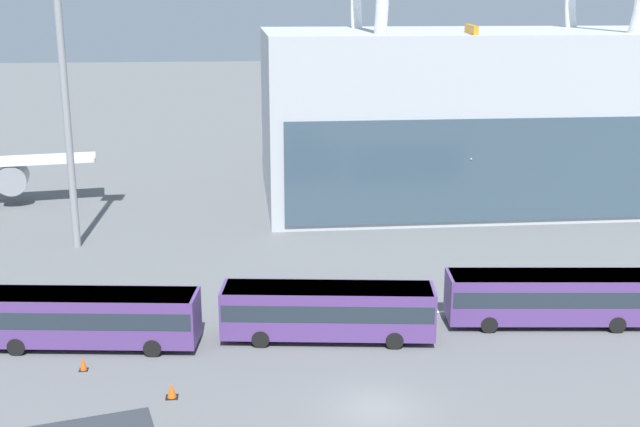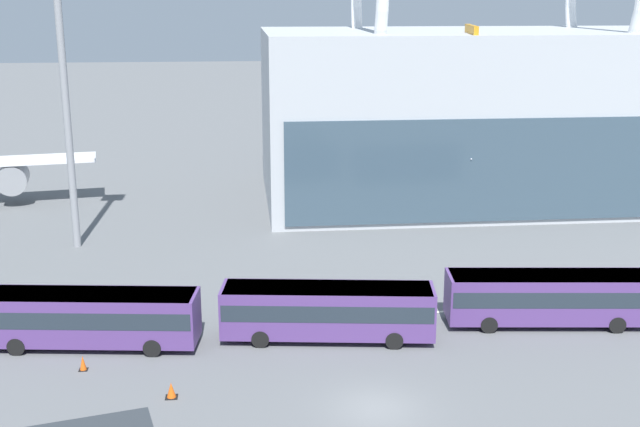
{
  "view_description": "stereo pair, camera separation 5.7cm",
  "coord_description": "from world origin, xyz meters",
  "px_view_note": "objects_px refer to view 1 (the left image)",
  "views": [
    {
      "loc": [
        -6.21,
        -34.28,
        19.05
      ],
      "look_at": [
        -0.58,
        21.29,
        4.0
      ],
      "focal_mm": 45.0,
      "sensor_mm": 36.0,
      "label": 1
    },
    {
      "loc": [
        -6.15,
        -34.28,
        19.05
      ],
      "look_at": [
        -0.58,
        21.29,
        4.0
      ],
      "focal_mm": 45.0,
      "sensor_mm": 36.0,
      "label": 2
    }
  ],
  "objects_px": {
    "airliner_at_gate_far": "(450,124)",
    "shuttle_bus_2": "(549,295)",
    "shuttle_bus_0": "(90,315)",
    "shuttle_bus_1": "(328,309)",
    "floodlight_mast": "(63,66)",
    "traffic_cone_0": "(172,390)",
    "traffic_cone_1": "(83,363)"
  },
  "relations": [
    {
      "from": "traffic_cone_0",
      "to": "shuttle_bus_0",
      "type": "bearing_deg",
      "value": 127.11
    },
    {
      "from": "shuttle_bus_2",
      "to": "traffic_cone_1",
      "type": "distance_m",
      "value": 27.0
    },
    {
      "from": "shuttle_bus_0",
      "to": "shuttle_bus_2",
      "type": "bearing_deg",
      "value": 8.09
    },
    {
      "from": "airliner_at_gate_far",
      "to": "traffic_cone_1",
      "type": "relative_size",
      "value": 48.82
    },
    {
      "from": "airliner_at_gate_far",
      "to": "traffic_cone_0",
      "type": "height_order",
      "value": "airliner_at_gate_far"
    },
    {
      "from": "shuttle_bus_0",
      "to": "shuttle_bus_1",
      "type": "height_order",
      "value": "same"
    },
    {
      "from": "shuttle_bus_0",
      "to": "shuttle_bus_1",
      "type": "distance_m",
      "value": 13.41
    },
    {
      "from": "shuttle_bus_0",
      "to": "floodlight_mast",
      "type": "height_order",
      "value": "floodlight_mast"
    },
    {
      "from": "traffic_cone_1",
      "to": "floodlight_mast",
      "type": "bearing_deg",
      "value": 101.32
    },
    {
      "from": "shuttle_bus_0",
      "to": "shuttle_bus_1",
      "type": "relative_size",
      "value": 1.0
    },
    {
      "from": "traffic_cone_1",
      "to": "traffic_cone_0",
      "type": "bearing_deg",
      "value": -35.73
    },
    {
      "from": "shuttle_bus_0",
      "to": "airliner_at_gate_far",
      "type": "bearing_deg",
      "value": 59.53
    },
    {
      "from": "floodlight_mast",
      "to": "traffic_cone_1",
      "type": "bearing_deg",
      "value": -78.68
    },
    {
      "from": "shuttle_bus_2",
      "to": "traffic_cone_0",
      "type": "height_order",
      "value": "shuttle_bus_2"
    },
    {
      "from": "airliner_at_gate_far",
      "to": "shuttle_bus_0",
      "type": "bearing_deg",
      "value": 151.96
    },
    {
      "from": "floodlight_mast",
      "to": "traffic_cone_1",
      "type": "xyz_separation_m",
      "value": [
        4.49,
        -22.44,
        -13.72
      ]
    },
    {
      "from": "airliner_at_gate_far",
      "to": "traffic_cone_0",
      "type": "relative_size",
      "value": 49.84
    },
    {
      "from": "traffic_cone_0",
      "to": "traffic_cone_1",
      "type": "distance_m",
      "value": 6.02
    },
    {
      "from": "airliner_at_gate_far",
      "to": "shuttle_bus_1",
      "type": "xyz_separation_m",
      "value": [
        -17.7,
        -40.77,
        -4.13
      ]
    },
    {
      "from": "floodlight_mast",
      "to": "traffic_cone_0",
      "type": "height_order",
      "value": "floodlight_mast"
    },
    {
      "from": "airliner_at_gate_far",
      "to": "floodlight_mast",
      "type": "distance_m",
      "value": 42.07
    },
    {
      "from": "airliner_at_gate_far",
      "to": "shuttle_bus_0",
      "type": "height_order",
      "value": "airliner_at_gate_far"
    },
    {
      "from": "shuttle_bus_0",
      "to": "shuttle_bus_1",
      "type": "bearing_deg",
      "value": 5.64
    },
    {
      "from": "airliner_at_gate_far",
      "to": "shuttle_bus_2",
      "type": "relative_size",
      "value": 3.2
    },
    {
      "from": "shuttle_bus_0",
      "to": "shuttle_bus_1",
      "type": "xyz_separation_m",
      "value": [
        13.41,
        -0.35,
        0.0
      ]
    },
    {
      "from": "shuttle_bus_1",
      "to": "floodlight_mast",
      "type": "relative_size",
      "value": 0.53
    },
    {
      "from": "shuttle_bus_1",
      "to": "airliner_at_gate_far",
      "type": "bearing_deg",
      "value": 73.82
    },
    {
      "from": "shuttle_bus_2",
      "to": "floodlight_mast",
      "type": "bearing_deg",
      "value": 154.6
    },
    {
      "from": "shuttle_bus_1",
      "to": "floodlight_mast",
      "type": "distance_m",
      "value": 29.27
    },
    {
      "from": "shuttle_bus_2",
      "to": "traffic_cone_0",
      "type": "xyz_separation_m",
      "value": [
        -21.84,
        -7.03,
        -1.47
      ]
    },
    {
      "from": "floodlight_mast",
      "to": "traffic_cone_0",
      "type": "bearing_deg",
      "value": -70.13
    },
    {
      "from": "shuttle_bus_0",
      "to": "traffic_cone_0",
      "type": "bearing_deg",
      "value": -45.78
    }
  ]
}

